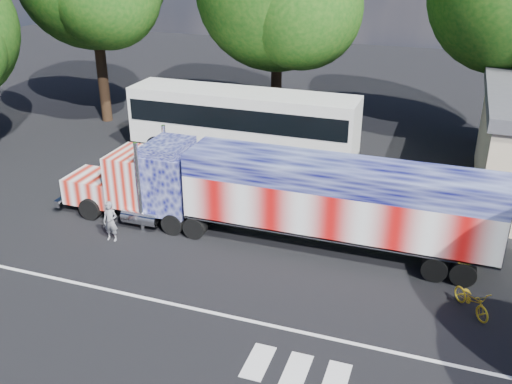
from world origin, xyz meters
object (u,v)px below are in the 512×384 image
(woman, at_px, (110,221))
(bicycle, at_px, (472,300))
(coach_bus, at_px, (242,123))
(semi_truck, at_px, (281,195))

(woman, relative_size, bicycle, 0.97)
(coach_bus, relative_size, woman, 7.44)
(semi_truck, height_order, coach_bus, semi_truck)
(coach_bus, distance_m, woman, 11.37)
(coach_bus, relative_size, bicycle, 7.25)
(woman, xyz_separation_m, bicycle, (14.39, -0.28, -0.41))
(coach_bus, bearing_deg, woman, -98.80)
(coach_bus, xyz_separation_m, bicycle, (12.66, -11.46, -1.50))
(coach_bus, height_order, bicycle, coach_bus)
(coach_bus, height_order, woman, coach_bus)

